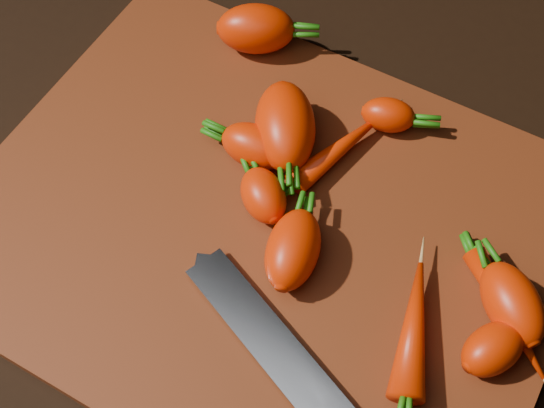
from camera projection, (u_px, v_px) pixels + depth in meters
The scene contains 14 objects.
ground at pixel (266, 233), 0.65m from camera, with size 2.00×2.00×0.01m, color black.
cutting_board at pixel (266, 227), 0.65m from camera, with size 0.50×0.40×0.01m, color #67280E.
carrot_0 at pixel (256, 29), 0.72m from camera, with size 0.07×0.05×0.05m, color red.
carrot_1 at pixel (263, 195), 0.63m from camera, with size 0.05×0.04×0.04m, color red.
carrot_2 at pixel (285, 126), 0.66m from camera, with size 0.09×0.05×0.05m, color red.
carrot_3 at pixel (293, 249), 0.60m from camera, with size 0.07×0.04×0.04m, color red.
carrot_4 at pixel (254, 146), 0.66m from camera, with size 0.06×0.04×0.04m, color red.
carrot_5 at pixel (388, 115), 0.68m from camera, with size 0.05×0.03×0.03m, color red.
carrot_6 at pixel (512, 304), 0.58m from camera, with size 0.07×0.04×0.04m, color red.
carrot_7 at pixel (340, 148), 0.67m from camera, with size 0.11×0.02×0.02m, color red.
carrot_8 at pixel (507, 313), 0.59m from camera, with size 0.11×0.02×0.02m, color red.
carrot_9 at pixel (413, 328), 0.58m from camera, with size 0.11×0.03×0.03m, color red.
carrot_10 at pixel (493, 349), 0.56m from camera, with size 0.05×0.04×0.04m, color red.
knife at pixel (291, 367), 0.57m from camera, with size 0.30×0.14×0.02m.
Camera 1 is at (0.16, -0.27, 0.57)m, focal length 50.00 mm.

